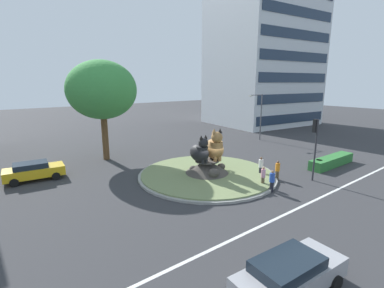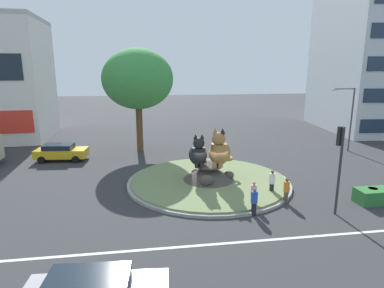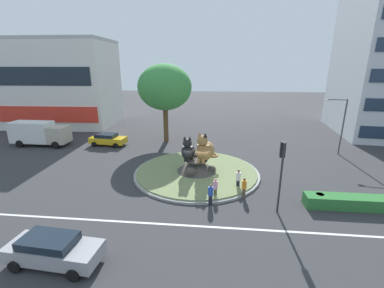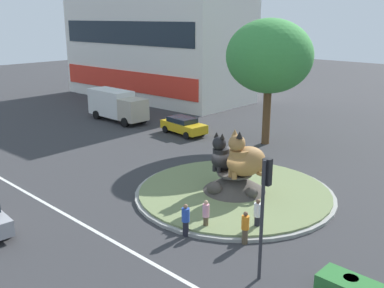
{
  "view_description": "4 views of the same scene",
  "coord_description": "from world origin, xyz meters",
  "px_view_note": "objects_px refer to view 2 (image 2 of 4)",
  "views": [
    {
      "loc": [
        -14.68,
        -17.17,
        7.85
      ],
      "look_at": [
        -0.12,
        1.94,
        2.46
      ],
      "focal_mm": 25.87,
      "sensor_mm": 36.0,
      "label": 1
    },
    {
      "loc": [
        -4.49,
        -21.87,
        8.09
      ],
      "look_at": [
        -1.0,
        1.45,
        2.6
      ],
      "focal_mm": 30.44,
      "sensor_mm": 36.0,
      "label": 2
    },
    {
      "loc": [
        1.82,
        -22.4,
        9.77
      ],
      "look_at": [
        -0.59,
        1.51,
        2.42
      ],
      "focal_mm": 24.17,
      "sensor_mm": 36.0,
      "label": 3
    },
    {
      "loc": [
        14.9,
        -19.18,
        10.15
      ],
      "look_at": [
        -3.15,
        -0.3,
        2.54
      ],
      "focal_mm": 41.34,
      "sensor_mm": 36.0,
      "label": 4
    }
  ],
  "objects_px": {
    "pedestrian_orange_shirt": "(286,190)",
    "sedan_on_far_lane": "(61,152)",
    "cat_statue_tabby": "(220,151)",
    "pedestrian_white_shirt": "(272,182)",
    "traffic_light_mast": "(340,154)",
    "broadleaf_tree_behind_island": "(138,79)",
    "litter_bin": "(372,195)",
    "streetlight_arm": "(349,114)",
    "cat_statue_black": "(198,153)",
    "pedestrian_pink_shirt": "(254,194)",
    "pedestrian_blue_shirt": "(254,201)"
  },
  "relations": [
    {
      "from": "pedestrian_orange_shirt",
      "to": "sedan_on_far_lane",
      "type": "distance_m",
      "value": 19.93
    },
    {
      "from": "cat_statue_tabby",
      "to": "pedestrian_white_shirt",
      "type": "bearing_deg",
      "value": 69.1
    },
    {
      "from": "traffic_light_mast",
      "to": "cat_statue_tabby",
      "type": "bearing_deg",
      "value": 40.03
    },
    {
      "from": "broadleaf_tree_behind_island",
      "to": "pedestrian_orange_shirt",
      "type": "height_order",
      "value": "broadleaf_tree_behind_island"
    },
    {
      "from": "traffic_light_mast",
      "to": "litter_bin",
      "type": "relative_size",
      "value": 5.57
    },
    {
      "from": "streetlight_arm",
      "to": "litter_bin",
      "type": "distance_m",
      "value": 13.88
    },
    {
      "from": "cat_statue_black",
      "to": "litter_bin",
      "type": "relative_size",
      "value": 2.65
    },
    {
      "from": "cat_statue_tabby",
      "to": "pedestrian_pink_shirt",
      "type": "height_order",
      "value": "cat_statue_tabby"
    },
    {
      "from": "pedestrian_white_shirt",
      "to": "pedestrian_orange_shirt",
      "type": "distance_m",
      "value": 1.47
    },
    {
      "from": "cat_statue_tabby",
      "to": "sedan_on_far_lane",
      "type": "xyz_separation_m",
      "value": [
        -12.68,
        7.89,
        -1.59
      ]
    },
    {
      "from": "cat_statue_black",
      "to": "pedestrian_pink_shirt",
      "type": "xyz_separation_m",
      "value": [
        2.59,
        -4.47,
        -1.41
      ]
    },
    {
      "from": "cat_statue_tabby",
      "to": "pedestrian_white_shirt",
      "type": "height_order",
      "value": "cat_statue_tabby"
    },
    {
      "from": "pedestrian_orange_shirt",
      "to": "sedan_on_far_lane",
      "type": "height_order",
      "value": "pedestrian_orange_shirt"
    },
    {
      "from": "cat_statue_black",
      "to": "pedestrian_pink_shirt",
      "type": "height_order",
      "value": "cat_statue_black"
    },
    {
      "from": "pedestrian_blue_shirt",
      "to": "cat_statue_tabby",
      "type": "bearing_deg",
      "value": -66.97
    },
    {
      "from": "pedestrian_white_shirt",
      "to": "cat_statue_black",
      "type": "bearing_deg",
      "value": 169.6
    },
    {
      "from": "pedestrian_orange_shirt",
      "to": "litter_bin",
      "type": "relative_size",
      "value": 1.78
    },
    {
      "from": "pedestrian_white_shirt",
      "to": "traffic_light_mast",
      "type": "bearing_deg",
      "value": -30.62
    },
    {
      "from": "broadleaf_tree_behind_island",
      "to": "streetlight_arm",
      "type": "xyz_separation_m",
      "value": [
        20.35,
        -3.17,
        -3.36
      ]
    },
    {
      "from": "broadleaf_tree_behind_island",
      "to": "pedestrian_blue_shirt",
      "type": "distance_m",
      "value": 18.23
    },
    {
      "from": "traffic_light_mast",
      "to": "pedestrian_blue_shirt",
      "type": "bearing_deg",
      "value": 82.46
    },
    {
      "from": "broadleaf_tree_behind_island",
      "to": "pedestrian_white_shirt",
      "type": "xyz_separation_m",
      "value": [
        8.58,
        -13.12,
        -6.2
      ]
    },
    {
      "from": "traffic_light_mast",
      "to": "streetlight_arm",
      "type": "xyz_separation_m",
      "value": [
        9.29,
        13.15,
        0.22
      ]
    },
    {
      "from": "streetlight_arm",
      "to": "litter_bin",
      "type": "xyz_separation_m",
      "value": [
        -6.09,
        -12.04,
        -3.27
      ]
    },
    {
      "from": "streetlight_arm",
      "to": "pedestrian_pink_shirt",
      "type": "distance_m",
      "value": 18.15
    },
    {
      "from": "cat_statue_tabby",
      "to": "traffic_light_mast",
      "type": "xyz_separation_m",
      "value": [
        5.37,
        -5.88,
        1.1
      ]
    },
    {
      "from": "cat_statue_black",
      "to": "cat_statue_tabby",
      "type": "relative_size",
      "value": 0.86
    },
    {
      "from": "pedestrian_orange_shirt",
      "to": "litter_bin",
      "type": "xyz_separation_m",
      "value": [
        5.33,
        -0.65,
        -0.39
      ]
    },
    {
      "from": "broadleaf_tree_behind_island",
      "to": "pedestrian_orange_shirt",
      "type": "relative_size",
      "value": 6.23
    },
    {
      "from": "cat_statue_black",
      "to": "litter_bin",
      "type": "xyz_separation_m",
      "value": [
        10.1,
        -4.85,
        -1.8
      ]
    },
    {
      "from": "sedan_on_far_lane",
      "to": "pedestrian_orange_shirt",
      "type": "bearing_deg",
      "value": -31.9
    },
    {
      "from": "sedan_on_far_lane",
      "to": "pedestrian_pink_shirt",
      "type": "bearing_deg",
      "value": -36.66
    },
    {
      "from": "cat_statue_tabby",
      "to": "pedestrian_orange_shirt",
      "type": "height_order",
      "value": "cat_statue_tabby"
    },
    {
      "from": "traffic_light_mast",
      "to": "pedestrian_white_shirt",
      "type": "height_order",
      "value": "traffic_light_mast"
    },
    {
      "from": "streetlight_arm",
      "to": "sedan_on_far_lane",
      "type": "bearing_deg",
      "value": 7.26
    },
    {
      "from": "pedestrian_white_shirt",
      "to": "sedan_on_far_lane",
      "type": "height_order",
      "value": "pedestrian_white_shirt"
    },
    {
      "from": "cat_statue_tabby",
      "to": "traffic_light_mast",
      "type": "distance_m",
      "value": 8.04
    },
    {
      "from": "pedestrian_orange_shirt",
      "to": "traffic_light_mast",
      "type": "bearing_deg",
      "value": -47.46
    },
    {
      "from": "cat_statue_black",
      "to": "pedestrian_pink_shirt",
      "type": "relative_size",
      "value": 1.5
    },
    {
      "from": "streetlight_arm",
      "to": "litter_bin",
      "type": "bearing_deg",
      "value": 71.71
    },
    {
      "from": "broadleaf_tree_behind_island",
      "to": "litter_bin",
      "type": "height_order",
      "value": "broadleaf_tree_behind_island"
    },
    {
      "from": "traffic_light_mast",
      "to": "pedestrian_white_shirt",
      "type": "distance_m",
      "value": 4.82
    },
    {
      "from": "traffic_light_mast",
      "to": "streetlight_arm",
      "type": "relative_size",
      "value": 0.8
    },
    {
      "from": "pedestrian_blue_shirt",
      "to": "pedestrian_orange_shirt",
      "type": "height_order",
      "value": "pedestrian_blue_shirt"
    },
    {
      "from": "pedestrian_pink_shirt",
      "to": "sedan_on_far_lane",
      "type": "distance_m",
      "value": 18.42
    },
    {
      "from": "pedestrian_white_shirt",
      "to": "pedestrian_orange_shirt",
      "type": "bearing_deg",
      "value": -55.02
    },
    {
      "from": "traffic_light_mast",
      "to": "pedestrian_orange_shirt",
      "type": "height_order",
      "value": "traffic_light_mast"
    },
    {
      "from": "cat_statue_tabby",
      "to": "pedestrian_pink_shirt",
      "type": "xyz_separation_m",
      "value": [
        1.05,
        -4.39,
        -1.55
      ]
    },
    {
      "from": "broadleaf_tree_behind_island",
      "to": "sedan_on_far_lane",
      "type": "distance_m",
      "value": 9.73
    },
    {
      "from": "traffic_light_mast",
      "to": "broadleaf_tree_behind_island",
      "type": "height_order",
      "value": "broadleaf_tree_behind_island"
    }
  ]
}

